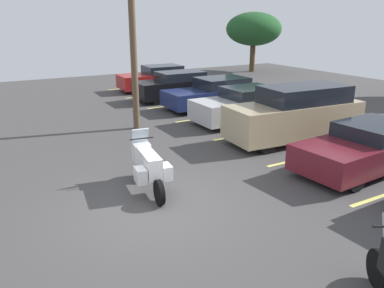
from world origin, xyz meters
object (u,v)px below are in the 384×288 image
Objects in this scene: car_black at (179,86)px; car_navy at (216,93)px; motorcycle_touring at (148,165)px; utility_pole at (131,6)px; car_red at (159,78)px; car_maroon at (367,147)px; car_tan at (296,114)px; car_silver at (244,105)px.

car_black reaches higher than car_navy.
motorcycle_touring is 0.26× the size of utility_pole.
car_maroon is at bearing -1.50° from car_red.
car_tan reaches higher than car_red.
motorcycle_touring is 0.45× the size of car_tan.
car_black reaches higher than car_red.
car_black is at bearing -6.03° from car_red.
car_maroon is at bearing -4.11° from car_navy.
car_black is 2.73m from car_navy.
motorcycle_touring is 14.37m from car_red.
car_black is 0.53× the size of utility_pole.
car_maroon is (14.67, -0.38, -0.05)m from car_red.
car_silver is (2.91, -0.48, 0.01)m from car_navy.
car_maroon is at bearing -1.56° from car_silver.
car_red reaches higher than car_navy.
car_tan reaches higher than motorcycle_touring.
car_red is at bearing 153.65° from motorcycle_touring.
car_silver is at bearing -1.45° from car_red.
motorcycle_touring is 6.33m from car_tan.
car_silver is (-4.20, 6.16, 0.04)m from motorcycle_touring.
car_black is at bearing -178.89° from car_silver.
car_black is at bearing -167.66° from car_navy.
utility_pole is (-4.23, -4.28, 3.60)m from car_tan.
car_silver reaches higher than car_maroon.
car_navy is 1.14× the size of car_silver.
car_navy is at bearing 175.65° from car_tan.
car_red is at bearing 179.08° from car_tan.
car_red is 3.12m from car_black.
car_black is 0.93× the size of car_tan.
motorcycle_touring is at bearing -31.76° from car_black.
car_red is (-12.88, 6.38, 0.04)m from motorcycle_touring.
car_red is 1.04× the size of car_black.
car_tan is at bearing 0.65° from car_silver.
car_maroon is 9.23m from utility_pole.
car_navy is at bearing 136.96° from motorcycle_touring.
car_navy is 8.92m from car_maroon.
car_red is at bearing 148.80° from utility_pole.
car_black is at bearing 148.24° from motorcycle_touring.
motorcycle_touring is 7.45m from car_silver.
car_black is 0.96× the size of car_navy.
car_black reaches higher than car_maroon.
utility_pole is (1.60, -4.72, 3.85)m from car_navy.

